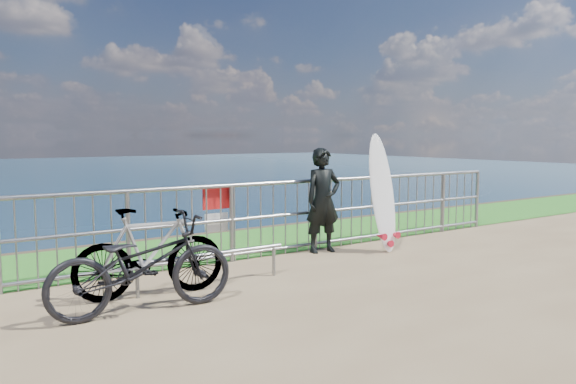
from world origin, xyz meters
TOP-DOWN VIEW (x-y plane):
  - grass_strip at (0.00, 2.70)m, footprint 120.00×120.00m
  - railing at (0.01, 1.60)m, footprint 10.06×0.10m
  - surfer at (1.00, 1.40)m, footprint 0.63×0.45m
  - surfboard at (1.82, 0.94)m, footprint 0.50×0.44m
  - bicycle_near at (-2.38, 0.03)m, footprint 1.94×0.76m
  - bicycle_far at (-2.10, 0.55)m, footprint 1.74×0.70m
  - bike_rack at (-1.34, 0.58)m, footprint 2.01×0.05m

SIDE VIEW (x-z plane):
  - grass_strip at x=0.00m, z-range 0.01..0.01m
  - bike_rack at x=-1.34m, z-range 0.14..0.55m
  - bicycle_near at x=-2.38m, z-range 0.00..1.00m
  - bicycle_far at x=-2.10m, z-range 0.00..1.02m
  - railing at x=0.01m, z-range 0.01..1.14m
  - surfer at x=1.00m, z-range 0.00..1.62m
  - surfboard at x=1.82m, z-range -0.07..1.78m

